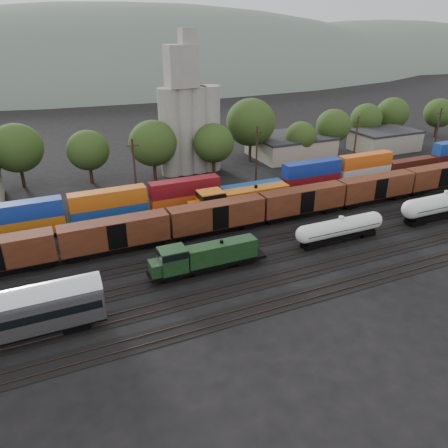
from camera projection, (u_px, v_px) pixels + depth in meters
name	position (u px, v px, depth m)	size (l,w,h in m)	color
ground	(253.00, 243.00, 64.88)	(600.00, 600.00, 0.00)	black
tracks	(253.00, 243.00, 64.86)	(180.00, 33.20, 0.20)	black
green_locomotive	(202.00, 257.00, 55.98)	(15.82, 2.79, 4.19)	black
tank_car_a	(340.00, 228.00, 64.08)	(15.00, 2.69, 3.93)	silver
tank_car_b	(445.00, 204.00, 71.72)	(17.76, 3.18, 4.65)	silver
orange_locomotive	(238.00, 201.00, 72.83)	(19.65, 3.27, 4.91)	black
boxcar_string	(302.00, 200.00, 72.04)	(169.00, 2.90, 4.20)	black
container_wall	(284.00, 182.00, 81.45)	(183.07, 2.60, 5.80)	black
grain_silo	(189.00, 120.00, 91.23)	(13.40, 5.00, 29.00)	gray
industrial_sheds	(206.00, 160.00, 95.49)	(119.38, 17.26, 5.10)	#9E937F
tree_band	(155.00, 140.00, 90.85)	(165.87, 20.62, 14.44)	black
utility_poles	(199.00, 163.00, 80.52)	(122.20, 0.36, 12.00)	black
distant_hills	(107.00, 104.00, 297.92)	(860.00, 286.00, 130.00)	#59665B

